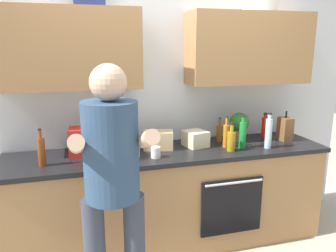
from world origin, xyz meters
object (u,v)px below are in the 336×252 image
bottle_soy (86,149)px  bottle_juice (226,135)px  mixing_bowl (122,152)px  bottle_hotsauce (265,127)px  grocery_bag_bread (158,140)px  potted_herb (239,125)px  bottle_water (269,133)px  bottle_vinegar (41,151)px  knife_block (285,129)px  grocery_bag_crisps (81,142)px  bottle_soda (243,134)px  bottle_syrup (219,133)px  person_standing (112,177)px  cup_coffee (156,152)px  bottle_oil (231,140)px  grocery_bag_rice (195,139)px

bottle_soy → bottle_juice: size_ratio=1.08×
bottle_soy → mixing_bowl: size_ratio=1.06×
bottle_hotsauce → grocery_bag_bread: bearing=-177.0°
potted_herb → bottle_soy: bearing=-167.9°
mixing_bowl → bottle_water: bearing=-4.2°
bottle_vinegar → mixing_bowl: (0.62, 0.04, -0.07)m
bottle_soy → bottle_vinegar: (-0.33, 0.08, -0.02)m
knife_block → grocery_bag_crisps: bearing=178.1°
bottle_water → bottle_soda: size_ratio=1.08×
mixing_bowl → grocery_bag_crisps: grocery_bag_crisps is taller
bottle_syrup → bottle_water: (0.33, -0.31, 0.06)m
person_standing → bottle_syrup: size_ratio=7.26×
person_standing → mixing_bowl: 0.70m
bottle_soda → grocery_bag_crisps: size_ratio=1.27×
grocery_bag_crisps → grocery_bag_bread: bearing=-0.1°
bottle_hotsauce → bottle_soda: 0.44m
mixing_bowl → grocery_bag_crisps: (-0.32, 0.14, 0.07)m
bottle_soda → grocery_bag_crisps: (-1.40, 0.18, -0.01)m
bottle_vinegar → potted_herb: (1.78, 0.23, 0.04)m
bottle_syrup → potted_herb: (0.19, -0.03, 0.07)m
bottle_vinegar → bottle_soda: bearing=0.1°
bottle_water → grocery_bag_crisps: bottle_water is taller
person_standing → cup_coffee: (0.42, 0.60, -0.06)m
bottle_oil → grocery_bag_rice: bearing=139.3°
cup_coffee → potted_herb: size_ratio=0.33×
bottle_oil → bottle_juice: bottle_juice is taller
bottle_vinegar → knife_block: (2.22, 0.12, -0.00)m
bottle_juice → mixing_bowl: (-0.95, -0.03, -0.06)m
bottle_syrup → bottle_hotsauce: bearing=-2.0°
bottle_juice → person_standing: bearing=-147.3°
bottle_vinegar → bottle_oil: bearing=-1.8°
bottle_water → grocery_bag_crisps: 1.64m
person_standing → bottle_syrup: 1.44m
bottle_oil → bottle_water: bottle_water is taller
cup_coffee → potted_herb: (0.89, 0.27, 0.11)m
bottle_vinegar → cup_coffee: 0.89m
bottle_soy → grocery_bag_bread: bottle_soy is taller
mixing_bowl → potted_herb: potted_herb is taller
bottle_water → bottle_soda: 0.23m
bottle_juice → grocery_bag_bread: 0.62m
bottle_soy → bottle_hotsauce: (1.74, 0.32, -0.02)m
potted_herb → grocery_bag_bread: 0.82m
cup_coffee → bottle_water: bearing=-0.5°
bottle_water → grocery_bag_bread: (-0.96, 0.24, -0.06)m
bottle_oil → cup_coffee: (-0.68, 0.00, -0.05)m
mixing_bowl → grocery_bag_rice: grocery_bag_rice is taller
bottle_vinegar → bottle_syrup: bearing=9.2°
bottle_water → grocery_bag_rice: bearing=159.8°
person_standing → mixing_bowl: person_standing is taller
grocery_bag_rice → bottle_soy: bearing=-165.5°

